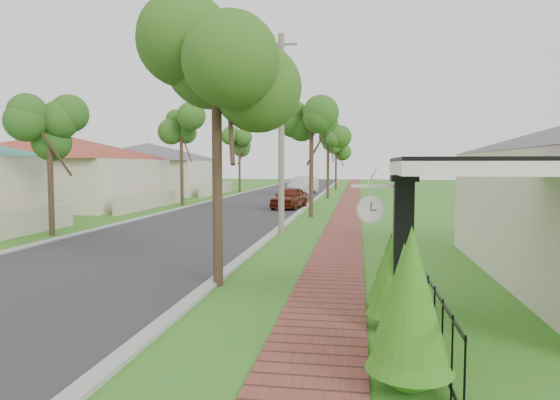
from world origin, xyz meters
The scene contains 16 objects.
ground centered at (0.00, 0.00, 0.00)m, with size 160.00×160.00×0.00m, color #3F721B.
road centered at (-3.00, 20.00, 0.00)m, with size 7.00×120.00×0.02m, color #28282B.
kerb_right centered at (0.65, 20.00, 0.00)m, with size 0.30×120.00×0.10m, color #9E9E99.
kerb_left centered at (-6.65, 20.00, 0.00)m, with size 0.30×120.00×0.10m, color #9E9E99.
sidewalk centered at (3.25, 20.00, 0.00)m, with size 1.50×120.00×0.03m, color brown.
porch_post centered at (4.55, -1.00, 1.12)m, with size 0.48×0.48×2.52m.
picket_fence centered at (4.90, 0.00, 0.53)m, with size 0.03×8.02×1.00m.
street_trees centered at (-2.87, 26.84, 4.54)m, with size 10.70×37.65×5.89m.
hedge_row centered at (4.45, -1.78, 0.86)m, with size 0.90×4.30×2.00m.
far_house_red centered at (-14.97, 20.00, 2.34)m, with size 15.56×15.56×4.60m.
far_house_grey centered at (-14.97, 34.00, 2.34)m, with size 15.56×15.56×4.60m.
parked_car_red centered at (-0.25, 20.67, 0.65)m, with size 1.54×3.82×1.30m, color #571A0D.
parked_car_white centered at (-1.00, 35.53, 0.78)m, with size 1.65×4.72×1.56m, color silver.
near_tree centered at (0.80, 1.50, 4.69)m, with size 2.29×2.29×5.88m.
utility_pole centered at (0.90, 10.00, 3.86)m, with size 1.20×0.24×7.61m.
station_clock centered at (4.05, -0.60, 1.95)m, with size 0.77×0.13×0.65m.
Camera 1 is at (3.84, -9.02, 2.68)m, focal length 32.00 mm.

